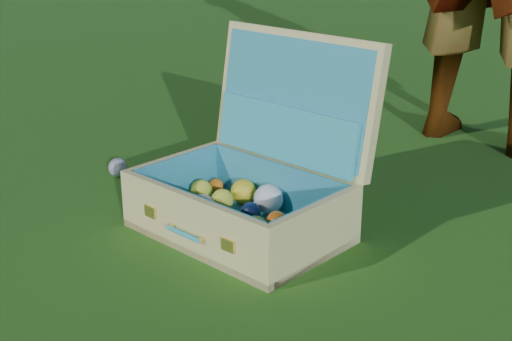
% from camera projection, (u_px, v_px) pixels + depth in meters
% --- Properties ---
extents(ground, '(60.00, 60.00, 0.00)m').
position_uv_depth(ground, '(232.00, 227.00, 1.87)').
color(ground, '#215114').
rests_on(ground, ground).
extents(stray_ball, '(0.06, 0.06, 0.06)m').
position_uv_depth(stray_ball, '(118.00, 168.00, 2.21)').
color(stray_ball, teal).
rests_on(stray_ball, ground).
extents(suitcase, '(0.54, 0.47, 0.49)m').
position_uv_depth(suitcase, '(257.00, 176.00, 1.83)').
color(suitcase, '#DBC776').
rests_on(suitcase, ground).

